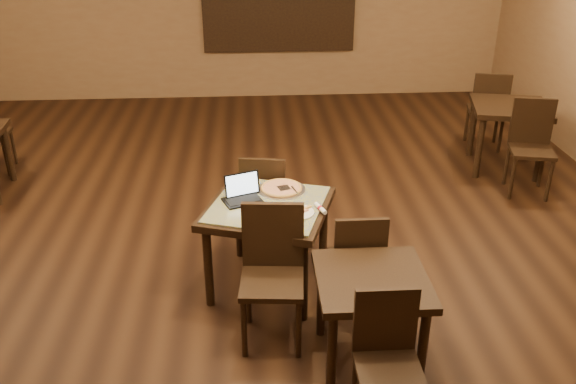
{
  "coord_description": "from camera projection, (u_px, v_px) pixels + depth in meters",
  "views": [
    {
      "loc": [
        0.01,
        -4.61,
        2.96
      ],
      "look_at": [
        0.29,
        -0.33,
        0.85
      ],
      "focal_mm": 38.0,
      "sensor_mm": 36.0,
      "label": 1
    }
  ],
  "objects": [
    {
      "name": "napkin_roll",
      "position": [
        320.0,
        208.0,
        4.69
      ],
      "size": [
        0.09,
        0.16,
        0.04
      ],
      "rotation": [
        0.0,
        0.0,
        0.35
      ],
      "color": "white",
      "rests_on": "tiled_table"
    },
    {
      "name": "other_table_c_chair_far",
      "position": [
        357.0,
        259.0,
        4.56
      ],
      "size": [
        0.39,
        0.39,
        0.89
      ],
      "rotation": [
        0.0,
        0.0,
        3.14
      ],
      "color": "black",
      "rests_on": "ground"
    },
    {
      "name": "pizza_pan",
      "position": [
        281.0,
        189.0,
        5.02
      ],
      "size": [
        0.4,
        0.4,
        0.01
      ],
      "primitive_type": "cylinder",
      "color": "silver",
      "rests_on": "tiled_table"
    },
    {
      "name": "pizza_slice",
      "position": [
        298.0,
        211.0,
        4.64
      ],
      "size": [
        0.24,
        0.24,
        0.02
      ],
      "primitive_type": null,
      "rotation": [
        0.0,
        0.0,
        0.59
      ],
      "color": "beige",
      "rests_on": "plate"
    },
    {
      "name": "other_table_c_chair_near",
      "position": [
        387.0,
        352.0,
        3.62
      ],
      "size": [
        0.39,
        0.39,
        0.89
      ],
      "rotation": [
        0.0,
        0.0,
        -0.0
      ],
      "color": "black",
      "rests_on": "ground"
    },
    {
      "name": "other_table_a_chair_near",
      "position": [
        531.0,
        141.0,
        6.54
      ],
      "size": [
        0.53,
        0.53,
        1.01
      ],
      "rotation": [
        0.0,
        0.0,
        -0.22
      ],
      "color": "black",
      "rests_on": "ground"
    },
    {
      "name": "other_table_a_chair_far",
      "position": [
        488.0,
        107.0,
        7.6
      ],
      "size": [
        0.53,
        0.53,
        1.01
      ],
      "rotation": [
        0.0,
        0.0,
        2.92
      ],
      "color": "black",
      "rests_on": "ground"
    },
    {
      "name": "plate",
      "position": [
        298.0,
        213.0,
        4.65
      ],
      "size": [
        0.26,
        0.26,
        0.01
      ],
      "primitive_type": "cylinder",
      "color": "white",
      "rests_on": "tiled_table"
    },
    {
      "name": "pizza_whole",
      "position": [
        281.0,
        188.0,
        5.01
      ],
      "size": [
        0.34,
        0.34,
        0.02
      ],
      "color": "beige",
      "rests_on": "pizza_pan"
    },
    {
      "name": "spatula",
      "position": [
        284.0,
        188.0,
        4.99
      ],
      "size": [
        0.16,
        0.25,
        0.01
      ],
      "primitive_type": "cube",
      "rotation": [
        0.0,
        0.0,
        0.3
      ],
      "color": "silver",
      "rests_on": "pizza_whole"
    },
    {
      "name": "other_table_a",
      "position": [
        509.0,
        116.0,
        7.03
      ],
      "size": [
        1.0,
        1.0,
        0.78
      ],
      "rotation": [
        0.0,
        0.0,
        -0.22
      ],
      "color": "black",
      "rests_on": "ground"
    },
    {
      "name": "other_table_c",
      "position": [
        371.0,
        292.0,
        4.06
      ],
      "size": [
        0.74,
        0.74,
        0.69
      ],
      "rotation": [
        0.0,
        0.0,
        -0.0
      ],
      "color": "black",
      "rests_on": "ground"
    },
    {
      "name": "chair_main_near",
      "position": [
        273.0,
        266.0,
        4.33
      ],
      "size": [
        0.48,
        0.48,
        1.02
      ],
      "rotation": [
        0.0,
        0.0,
        -0.09
      ],
      "color": "black",
      "rests_on": "ground"
    },
    {
      "name": "tiled_table",
      "position": [
        268.0,
        215.0,
        4.84
      ],
      "size": [
        1.16,
        1.16,
        0.76
      ],
      "rotation": [
        0.0,
        0.0,
        -0.32
      ],
      "color": "black",
      "rests_on": "ground"
    },
    {
      "name": "ground",
      "position": [
        253.0,
        262.0,
        5.44
      ],
      "size": [
        10.0,
        10.0,
        0.0
      ],
      "primitive_type": "plane",
      "color": "black",
      "rests_on": "ground"
    },
    {
      "name": "chair_main_far",
      "position": [
        264.0,
        196.0,
        5.46
      ],
      "size": [
        0.46,
        0.46,
        0.93
      ],
      "rotation": [
        0.0,
        0.0,
        2.97
      ],
      "color": "black",
      "rests_on": "ground"
    },
    {
      "name": "laptop",
      "position": [
        242.0,
        193.0,
        4.85
      ],
      "size": [
        0.34,
        0.32,
        0.2
      ],
      "rotation": [
        0.0,
        0.0,
        0.37
      ],
      "color": "black",
      "rests_on": "tiled_table"
    },
    {
      "name": "wall_back",
      "position": [
        246.0,
        1.0,
        9.26
      ],
      "size": [
        8.0,
        0.02,
        3.0
      ],
      "primitive_type": "cube",
      "color": "olive",
      "rests_on": "ground"
    }
  ]
}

